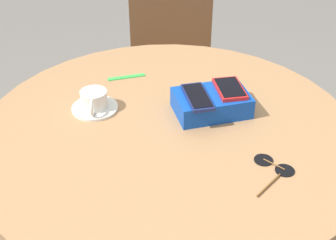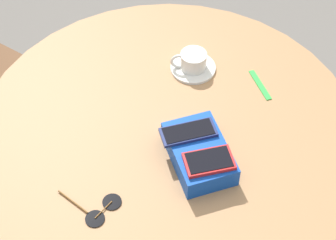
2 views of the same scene
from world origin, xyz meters
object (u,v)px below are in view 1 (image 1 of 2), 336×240
(round_table, at_px, (168,157))
(sunglasses, at_px, (273,167))
(phone_navy, at_px, (196,96))
(phone_box, at_px, (212,103))
(saucer, at_px, (95,108))
(phone_red, at_px, (230,89))
(lanyard_strap, at_px, (126,77))
(coffee_cup, at_px, (94,99))
(chair_far_side, at_px, (170,59))

(round_table, distance_m, sunglasses, 0.33)
(phone_navy, bearing_deg, phone_box, 172.19)
(round_table, relative_size, saucer, 7.82)
(phone_navy, xyz_separation_m, saucer, (0.23, -0.17, -0.06))
(round_table, relative_size, phone_red, 7.61)
(lanyard_strap, bearing_deg, phone_navy, 103.57)
(phone_box, distance_m, coffee_cup, 0.33)
(phone_box, relative_size, phone_navy, 1.53)
(coffee_cup, xyz_separation_m, chair_far_side, (-0.62, -0.62, -0.30))
(phone_box, height_order, phone_red, phone_red)
(phone_red, relative_size, saucer, 1.03)
(coffee_cup, bearing_deg, saucer, -119.48)
(lanyard_strap, xyz_separation_m, sunglasses, (-0.11, 0.58, 0.00))
(round_table, xyz_separation_m, lanyard_strap, (-0.02, -0.30, 0.11))
(saucer, xyz_separation_m, sunglasses, (-0.27, 0.46, -0.00))
(coffee_cup, distance_m, sunglasses, 0.53)
(lanyard_strap, relative_size, chair_far_side, 0.13)
(phone_red, distance_m, coffee_cup, 0.39)
(coffee_cup, bearing_deg, round_table, 128.38)
(phone_box, height_order, lanyard_strap, phone_box)
(chair_far_side, bearing_deg, coffee_cup, 44.99)
(phone_box, bearing_deg, chair_far_side, -112.85)
(lanyard_strap, distance_m, chair_far_side, 0.72)
(coffee_cup, height_order, chair_far_side, chair_far_side)
(saucer, bearing_deg, phone_navy, 143.03)
(phone_box, height_order, phone_navy, phone_navy)
(round_table, xyz_separation_m, coffee_cup, (0.14, -0.18, 0.14))
(saucer, relative_size, sunglasses, 0.95)
(saucer, xyz_separation_m, lanyard_strap, (-0.16, -0.12, -0.00))
(round_table, relative_size, phone_navy, 6.81)
(phone_red, bearing_deg, phone_box, -9.12)
(phone_box, distance_m, saucer, 0.34)
(phone_box, height_order, saucer, phone_box)
(round_table, bearing_deg, phone_navy, -176.96)
(phone_box, xyz_separation_m, phone_red, (-0.05, 0.01, 0.04))
(phone_box, xyz_separation_m, lanyard_strap, (0.12, -0.30, -0.03))
(phone_box, distance_m, phone_navy, 0.06)
(lanyard_strap, height_order, sunglasses, sunglasses)
(round_table, distance_m, lanyard_strap, 0.32)
(phone_navy, height_order, chair_far_side, chair_far_side)
(lanyard_strap, bearing_deg, coffee_cup, 37.54)
(sunglasses, distance_m, chair_far_side, 1.16)
(saucer, xyz_separation_m, chair_far_side, (-0.62, -0.62, -0.27))
(saucer, height_order, lanyard_strap, saucer)
(phone_navy, bearing_deg, phone_red, 171.51)
(phone_red, bearing_deg, lanyard_strap, -60.89)
(phone_box, bearing_deg, lanyard_strap, -68.32)
(round_table, xyz_separation_m, saucer, (0.14, -0.18, 0.11))
(lanyard_strap, bearing_deg, chair_far_side, -132.76)
(phone_red, distance_m, chair_far_side, 0.92)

